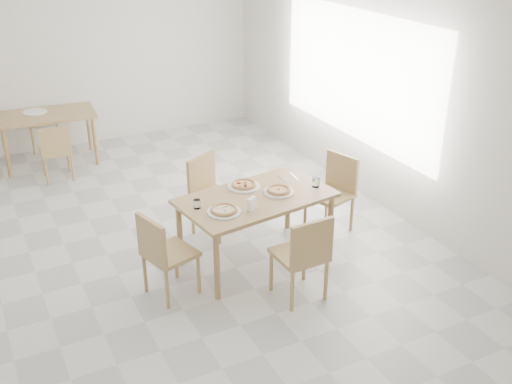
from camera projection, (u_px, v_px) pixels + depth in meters
name	position (u px, v px, depth m)	size (l,w,h in m)	color
room	(355.00, 75.00, 7.45)	(7.28, 7.00, 7.00)	silver
main_table	(256.00, 203.00, 6.09)	(1.64, 1.06, 0.75)	#A58655
chair_south	(304.00, 253.00, 5.52)	(0.45, 0.45, 0.89)	tan
chair_north	(210.00, 189.00, 6.74)	(0.60, 0.60, 0.90)	tan
chair_west	(163.00, 251.00, 5.58)	(0.53, 0.53, 0.87)	tan
chair_east	(335.00, 188.00, 6.79)	(0.55, 0.55, 0.89)	tan
plate_margherita	(279.00, 192.00, 6.13)	(0.31, 0.31, 0.02)	white
plate_mushroom	(224.00, 212.00, 5.73)	(0.33, 0.33, 0.02)	white
plate_pepperoni	(244.00, 186.00, 6.25)	(0.34, 0.34, 0.02)	white
pizza_margherita	(279.00, 190.00, 6.12)	(0.32, 0.32, 0.03)	tan
pizza_mushroom	(224.00, 210.00, 5.72)	(0.35, 0.35, 0.03)	tan
pizza_pepperoni	(244.00, 184.00, 6.24)	(0.34, 0.34, 0.03)	tan
tumbler_a	(197.00, 204.00, 5.80)	(0.07, 0.07, 0.09)	white
tumbler_b	(316.00, 182.00, 6.24)	(0.08, 0.08, 0.10)	white
napkin_holder	(252.00, 204.00, 5.76)	(0.13, 0.11, 0.13)	silver
fork_a	(294.00, 177.00, 6.49)	(0.02, 0.20, 0.01)	silver
fork_b	(282.00, 178.00, 6.45)	(0.01, 0.17, 0.01)	silver
second_table	(47.00, 120.00, 8.50)	(1.39, 0.87, 0.75)	tan
chair_back_s	(56.00, 149.00, 8.02)	(0.41, 0.41, 0.80)	tan
chair_back_n	(39.00, 115.00, 9.13)	(0.45, 0.45, 0.89)	tan
plate_empty	(35.00, 112.00, 8.50)	(0.33, 0.33, 0.02)	white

